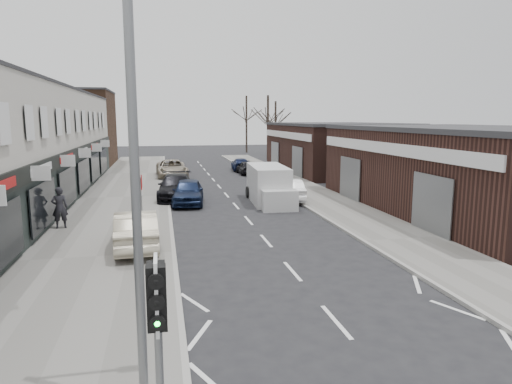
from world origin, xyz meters
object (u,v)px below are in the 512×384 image
warning_sign (142,187)px  traffic_light (157,312)px  pedestrian (60,208)px  parked_car_right_a (288,190)px  street_lamp (145,153)px  parked_car_left_a (188,192)px  sedan_on_pavement (136,229)px  white_van (269,185)px  parked_car_left_b (176,187)px  parked_car_left_c (172,169)px  parked_car_right_c (241,164)px  parked_car_right_b (247,167)px

warning_sign → traffic_light: bearing=-86.9°
pedestrian → parked_car_right_a: (12.45, 5.34, -0.38)m
street_lamp → parked_car_left_a: size_ratio=1.79×
traffic_light → parked_car_left_a: size_ratio=0.69×
sedan_on_pavement → white_van: bearing=-133.3°
warning_sign → parked_car_left_b: warning_sign is taller
white_van → parked_car_right_a: size_ratio=1.38×
street_lamp → sedan_on_pavement: street_lamp is taller
pedestrian → parked_car_left_b: bearing=-139.0°
parked_car_left_c → parked_car_right_c: size_ratio=1.33×
pedestrian → parked_car_left_a: (6.21, 5.51, -0.33)m
white_van → sedan_on_pavement: (-7.52, -9.06, -0.20)m
warning_sign → street_lamp: bearing=-87.2°
white_van → pedestrian: 12.19m
white_van → parked_car_right_a: bearing=18.7°
traffic_light → sedan_on_pavement: bearing=94.6°
traffic_light → parked_car_left_a: (1.66, 21.23, -1.65)m
warning_sign → parked_car_right_c: 26.05m
sedan_on_pavement → parked_car_left_b: (1.94, 11.41, -0.08)m
parked_car_left_b → warning_sign: bearing=-97.1°
parked_car_right_c → warning_sign: bearing=75.9°
white_van → parked_car_left_b: size_ratio=1.09×
street_lamp → parked_car_right_a: size_ratio=1.86×
pedestrian → parked_car_left_c: pedestrian is taller
traffic_light → parked_car_right_c: (7.90, 38.53, -1.81)m
street_lamp → parked_car_left_b: street_lamp is taller
parked_car_right_c → white_van: bearing=91.1°
street_lamp → parked_car_left_c: street_lamp is taller
street_lamp → pedestrian: bearing=107.0°
sedan_on_pavement → parked_car_left_c: size_ratio=0.81×
warning_sign → parked_car_left_c: (1.76, 20.18, -1.42)m
white_van → parked_car_left_a: (-4.92, 0.53, -0.31)m
parked_car_left_c → parked_car_right_a: (6.90, -13.14, -0.07)m
pedestrian → parked_car_right_c: (12.45, 22.81, -0.48)m
pedestrian → parked_car_right_b: pedestrian is taller
sedan_on_pavement → pedestrian: (-3.61, 4.08, 0.22)m
white_van → parked_car_right_c: white_van is taller
sedan_on_pavement → pedestrian: pedestrian is taller
street_lamp → parked_car_left_a: bearing=84.9°
parked_car_right_a → parked_car_right_b: 14.18m
parked_car_right_c → parked_car_left_a: bearing=75.5°
parked_car_left_a → sedan_on_pavement: bearing=-99.3°
street_lamp → parked_car_right_b: size_ratio=2.15×
white_van → parked_car_left_c: 14.61m
white_van → parked_car_right_c: bearing=89.1°
white_van → sedan_on_pavement: bearing=-126.3°
parked_car_left_c → traffic_light: bearing=-93.8°
parked_car_left_b → parked_car_right_a: size_ratio=1.27×
parked_car_right_b → parked_car_right_c: bearing=-91.7°
parked_car_left_c → parked_car_right_b: (6.90, 1.05, -0.14)m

